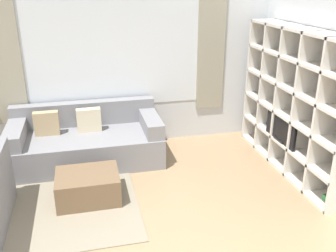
% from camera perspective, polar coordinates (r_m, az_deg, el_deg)
% --- Properties ---
extents(wall_back, '(6.08, 0.11, 2.70)m').
position_cam_1_polar(wall_back, '(5.75, -8.25, 9.95)').
color(wall_back, silver).
rests_on(wall_back, ground_plane).
extents(wall_right, '(0.07, 4.59, 2.70)m').
position_cam_1_polar(wall_right, '(5.02, 23.57, 6.56)').
color(wall_right, silver).
rests_on(wall_right, ground_plane).
extents(area_rug, '(2.06, 1.88, 0.01)m').
position_cam_1_polar(area_rug, '(4.75, -17.64, -11.26)').
color(area_rug, gray).
rests_on(area_rug, ground_plane).
extents(shelving_unit, '(0.38, 2.33, 1.92)m').
position_cam_1_polar(shelving_unit, '(5.28, 19.13, 3.35)').
color(shelving_unit, '#232328').
rests_on(shelving_unit, ground_plane).
extents(couch_main, '(2.10, 0.99, 0.79)m').
position_cam_1_polar(couch_main, '(5.54, -12.34, -2.35)').
color(couch_main, gray).
rests_on(couch_main, ground_plane).
extents(ottoman, '(0.74, 0.58, 0.35)m').
position_cam_1_polar(ottoman, '(4.64, -12.08, -9.02)').
color(ottoman, brown).
rests_on(ottoman, ground_plane).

